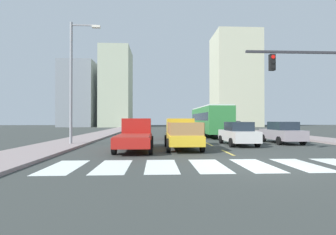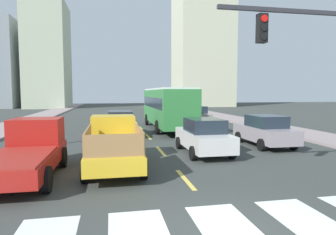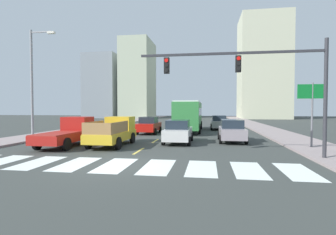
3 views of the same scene
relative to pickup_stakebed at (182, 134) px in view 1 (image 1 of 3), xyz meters
The scene contains 28 objects.
ground_plane 6.79m from the pickup_stakebed, 69.26° to the right, with size 160.00×160.00×0.00m, color #383D3A.
sidewalk_right 17.77m from the pickup_stakebed, 41.28° to the left, with size 3.49×110.00×0.15m, color gray.
sidewalk_left 14.54m from the pickup_stakebed, 126.21° to the left, with size 3.49×110.00×0.15m, color gray.
crosswalk_stripe_0 8.32m from the pickup_stakebed, 130.42° to the right, with size 1.28×3.15×0.01m, color white.
crosswalk_stripe_1 7.22m from the pickup_stakebed, 118.55° to the right, with size 1.28×3.15×0.01m, color white.
crosswalk_stripe_2 6.53m from the pickup_stakebed, 103.31° to the right, with size 1.28×3.15×0.01m, color white.
crosswalk_stripe_3 6.38m from the pickup_stakebed, 85.94° to the right, with size 1.28×3.15×0.01m, color white.
crosswalk_stripe_4 6.79m from the pickup_stakebed, 69.26° to the right, with size 1.28×3.15×0.01m, color white.
crosswalk_stripe_5 7.69m from the pickup_stakebed, 55.54° to the right, with size 1.28×3.15×0.01m, color white.
lane_dash_0 3.43m from the pickup_stakebed, 43.88° to the right, with size 0.16×2.40×0.01m, color #E3C54F.
lane_dash_1 3.73m from the pickup_stakebed, 48.68° to the left, with size 0.16×2.40×0.01m, color #E3C54F.
lane_dash_2 8.12m from the pickup_stakebed, 72.83° to the left, with size 0.16×2.40×0.01m, color #E3C54F.
lane_dash_3 12.96m from the pickup_stakebed, 79.38° to the left, with size 0.16×2.40×0.01m, color #E3C54F.
lane_dash_4 17.89m from the pickup_stakebed, 82.34° to the left, with size 0.16×2.40×0.01m, color #E3C54F.
lane_dash_5 22.85m from the pickup_stakebed, 84.01° to the left, with size 0.16×2.40×0.01m, color #E3C54F.
lane_dash_6 27.83m from the pickup_stakebed, 85.09° to the left, with size 0.16×2.40×0.01m, color #E3C54F.
lane_dash_7 32.81m from the pickup_stakebed, 85.84° to the left, with size 0.16×2.40×0.01m, color #E3C54F.
pickup_stakebed is the anchor object (origin of this frame).
pickup_dark 3.07m from the pickup_stakebed, 165.25° to the right, with size 2.18×5.20×1.96m.
city_bus 12.56m from the pickup_stakebed, 69.34° to the left, with size 2.72×10.80×3.32m.
sedan_near_right 8.87m from the pickup_stakebed, 20.21° to the left, with size 2.02×4.40×1.72m.
sedan_far 4.66m from the pickup_stakebed, 21.69° to the left, with size 2.02×4.40×1.72m.
sedan_mid 16.83m from the pickup_stakebed, 62.25° to the left, with size 2.02×4.40×1.72m.
sedan_near_left 8.59m from the pickup_stakebed, 86.39° to the left, with size 2.02×4.40×1.72m.
streetlight_left 8.97m from the pickup_stakebed, 164.45° to the left, with size 2.20×0.28×9.00m.
tower_tall_centre 57.36m from the pickup_stakebed, 68.82° to the left, with size 11.74×11.54×25.68m, color beige.
block_mid_left 53.39m from the pickup_stakebed, 103.35° to the left, with size 7.48×11.93×20.61m, color #A9B397.
block_mid_right 58.04m from the pickup_stakebed, 112.79° to the left, with size 8.74×11.73×17.28m, color gray.
Camera 1 is at (-4.10, -10.15, 1.87)m, focal length 26.89 mm.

